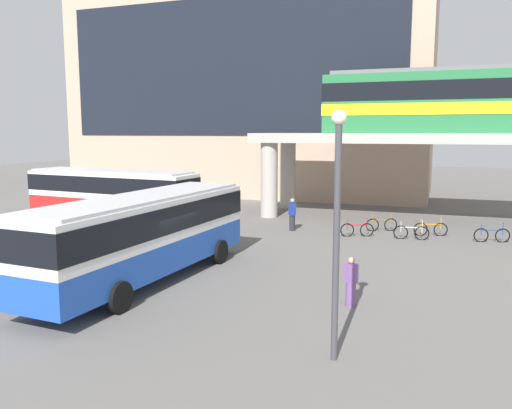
{
  "coord_description": "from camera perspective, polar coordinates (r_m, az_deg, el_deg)",
  "views": [
    {
      "loc": [
        9.76,
        -16.33,
        5.52
      ],
      "look_at": [
        1.82,
        5.74,
        2.2
      ],
      "focal_mm": 36.23,
      "sensor_mm": 36.0,
      "label": 1
    }
  ],
  "objects": [
    {
      "name": "bicycle_orange",
      "position": [
        29.08,
        18.72,
        -2.6
      ],
      "size": [
        1.75,
        0.52,
        1.04
      ],
      "color": "black",
      "rests_on": "ground_plane"
    },
    {
      "name": "bus_secondary",
      "position": [
        32.38,
        -15.69,
        1.5
      ],
      "size": [
        11.22,
        3.51,
        3.22
      ],
      "color": "red",
      "rests_on": "ground_plane"
    },
    {
      "name": "lamp_post",
      "position": [
        12.27,
        8.93,
        -1.19
      ],
      "size": [
        0.36,
        0.36,
        6.02
      ],
      "color": "#3F3F44",
      "rests_on": "ground_plane"
    },
    {
      "name": "bus_main",
      "position": [
        19.32,
        -12.21,
        -2.66
      ],
      "size": [
        3.31,
        11.19,
        3.22
      ],
      "color": "#1E4CB2",
      "rests_on": "ground_plane"
    },
    {
      "name": "pedestrian_waiting_near_stop",
      "position": [
        29.0,
        4.02,
        -1.2
      ],
      "size": [
        0.47,
        0.46,
        1.82
      ],
      "color": "#26262D",
      "rests_on": "ground_plane"
    },
    {
      "name": "bicycle_blue",
      "position": [
        28.55,
        24.6,
        -3.1
      ],
      "size": [
        1.74,
        0.54,
        1.04
      ],
      "color": "black",
      "rests_on": "ground_plane"
    },
    {
      "name": "ground_plane",
      "position": [
        28.62,
        -0.54,
        -3.06
      ],
      "size": [
        120.0,
        120.0,
        0.0
      ],
      "primitive_type": "plane",
      "color": "#605E5B"
    },
    {
      "name": "train",
      "position": [
        33.99,
        25.98,
        10.4
      ],
      "size": [
        21.36,
        2.96,
        3.84
      ],
      "color": "#26723F",
      "rests_on": "elevated_platform"
    },
    {
      "name": "bicycle_red",
      "position": [
        27.91,
        11.1,
        -2.75
      ],
      "size": [
        1.69,
        0.71,
        1.04
      ],
      "color": "black",
      "rests_on": "ground_plane"
    },
    {
      "name": "station_building",
      "position": [
        49.29,
        0.0,
        12.92
      ],
      "size": [
        31.53,
        14.29,
        19.38
      ],
      "color": "tan",
      "rests_on": "ground_plane"
    },
    {
      "name": "bicycle_brown",
      "position": [
        29.73,
        13.7,
        -2.17
      ],
      "size": [
        1.65,
        0.81,
        1.04
      ],
      "color": "black",
      "rests_on": "ground_plane"
    },
    {
      "name": "bicycle_silver",
      "position": [
        27.81,
        16.77,
        -2.98
      ],
      "size": [
        1.79,
        0.21,
        1.04
      ],
      "color": "black",
      "rests_on": "ground_plane"
    },
    {
      "name": "pedestrian_near_building",
      "position": [
        16.84,
        10.44,
        -8.57
      ],
      "size": [
        0.47,
        0.4,
        1.59
      ],
      "color": "#724C8C",
      "rests_on": "ground_plane"
    },
    {
      "name": "elevated_platform",
      "position": [
        33.94,
        25.39,
        5.78
      ],
      "size": [
        29.81,
        5.91,
        5.42
      ],
      "color": "#ADA89E",
      "rests_on": "ground_plane"
    }
  ]
}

